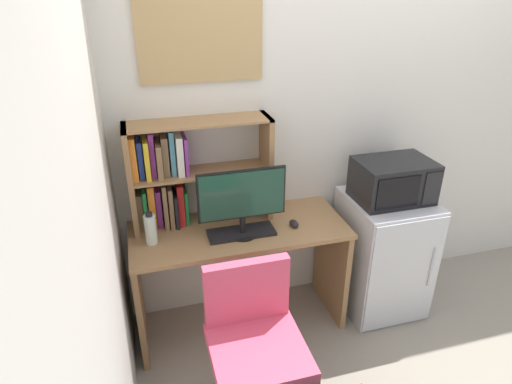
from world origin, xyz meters
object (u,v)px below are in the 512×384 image
desk_chair (255,356)px  wall_corkboard (201,38)px  hutch_bookshelf (177,174)px  monitor (242,198)px  water_bottle (151,229)px  mini_fridge (382,253)px  computer_mouse (294,224)px  keyboard (241,232)px  microwave (393,180)px

desk_chair → wall_corkboard: wall_corkboard is taller
desk_chair → hutch_bookshelf: bearing=107.2°
monitor → wall_corkboard: bearing=112.5°
water_bottle → mini_fridge: size_ratio=0.24×
computer_mouse → mini_fridge: size_ratio=0.10×
water_bottle → computer_mouse: bearing=-3.0°
mini_fridge → water_bottle: bearing=179.1°
keyboard → microwave: (1.02, 0.02, 0.21)m
mini_fridge → computer_mouse: bearing=-178.3°
computer_mouse → wall_corkboard: wall_corkboard is taller
mini_fridge → desk_chair: (-1.10, -0.61, -0.05)m
monitor → computer_mouse: bearing=1.0°
hutch_bookshelf → keyboard: bearing=-36.0°
computer_mouse → mini_fridge: 0.77m
computer_mouse → water_bottle: bearing=177.0°
monitor → mini_fridge: monitor is taller
mini_fridge → microwave: bearing=89.7°
computer_mouse → monitor: bearing=-179.0°
monitor → keyboard: monitor is taller
hutch_bookshelf → desk_chair: 1.13m
hutch_bookshelf → water_bottle: hutch_bookshelf is taller
microwave → desk_chair: 1.39m
mini_fridge → microwave: 0.56m
water_bottle → desk_chair: size_ratio=0.24×
water_bottle → hutch_bookshelf: bearing=45.5°
hutch_bookshelf → water_bottle: (-0.19, -0.20, -0.24)m
microwave → wall_corkboard: 1.48m
monitor → keyboard: (-0.01, 0.01, -0.23)m
hutch_bookshelf → mini_fridge: size_ratio=1.02×
keyboard → wall_corkboard: size_ratio=0.57×
water_bottle → mini_fridge: water_bottle is taller
keyboard → wall_corkboard: bearing=111.9°
hutch_bookshelf → computer_mouse: size_ratio=10.18×
monitor → keyboard: size_ratio=1.30×
keyboard → desk_chair: (-0.08, -0.59, -0.40)m
keyboard → wall_corkboard: (-0.13, 0.33, 1.08)m
hutch_bookshelf → computer_mouse: 0.78m
hutch_bookshelf → desk_chair: size_ratio=1.00×
monitor → computer_mouse: monitor is taller
mini_fridge → microwave: size_ratio=1.76×
computer_mouse → desk_chair: (-0.41, -0.59, -0.41)m
keyboard → wall_corkboard: wall_corkboard is taller
hutch_bookshelf → monitor: (0.34, -0.25, -0.09)m
mini_fridge → wall_corkboard: 1.86m
desk_chair → wall_corkboard: size_ratio=1.22×
hutch_bookshelf → wall_corkboard: wall_corkboard is taller
water_bottle → desk_chair: water_bottle is taller
keyboard → water_bottle: bearing=175.1°
monitor → computer_mouse: 0.40m
monitor → microwave: size_ratio=1.09×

